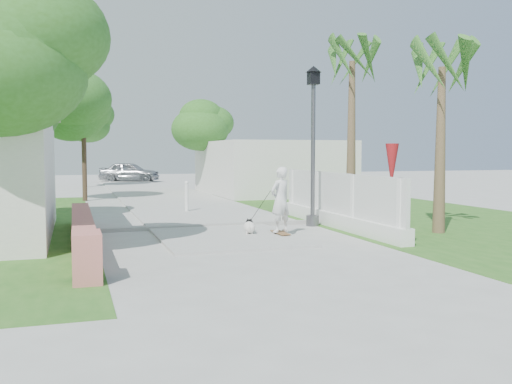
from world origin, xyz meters
name	(u,v)px	position (x,y,z in m)	size (l,w,h in m)	color
ground	(286,271)	(0.00, 0.00, 0.00)	(90.00, 90.00, 0.00)	#B7B7B2
path_strip	(145,192)	(0.00, 20.00, 0.03)	(3.20, 36.00, 0.06)	#B7B7B2
curb	(208,226)	(0.00, 6.00, 0.05)	(6.50, 0.25, 0.10)	#999993
grass_right	(393,212)	(7.00, 8.00, 0.01)	(8.00, 20.00, 0.01)	#2C631F
pink_wall	(83,234)	(-3.30, 3.55, 0.31)	(0.45, 8.20, 0.80)	#CF6E6A
lattice_fence	(337,208)	(3.40, 5.00, 0.54)	(0.35, 7.00, 1.50)	white
building_right	(270,167)	(6.00, 18.00, 1.30)	(6.00, 8.00, 2.60)	silver
street_lamp	(313,139)	(2.90, 5.50, 2.43)	(0.44, 0.44, 4.44)	#59595E
bollard	(187,196)	(0.20, 10.00, 0.58)	(0.14, 0.14, 1.09)	white
patio_umbrella	(392,166)	(4.80, 4.50, 1.69)	(0.36, 0.36, 2.30)	#59595E
tree_left_near	(16,62)	(-4.48, 2.98, 3.82)	(3.60, 3.60, 5.28)	#4C3826
tree_path_left	(84,110)	(-2.98, 15.98, 3.82)	(3.40, 3.40, 5.23)	#4C3826
tree_path_right	(207,125)	(3.22, 19.98, 3.49)	(3.00, 3.00, 4.79)	#4C3826
tree_path_far	(84,122)	(-2.78, 25.98, 3.82)	(3.20, 3.20, 5.17)	#4C3826
palm_far	(352,72)	(4.60, 6.50, 4.48)	(1.80, 1.80, 5.30)	brown
palm_near	(442,77)	(5.40, 3.20, 3.95)	(1.80, 1.80, 4.70)	brown
skateboarder	(273,202)	(1.20, 4.01, 0.83)	(1.05, 0.93, 1.70)	brown
dog	(249,227)	(0.65, 4.24, 0.23)	(0.39, 0.59, 0.42)	white
parked_car	(130,172)	(0.31, 31.29, 0.70)	(1.65, 4.10, 1.40)	#95979C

